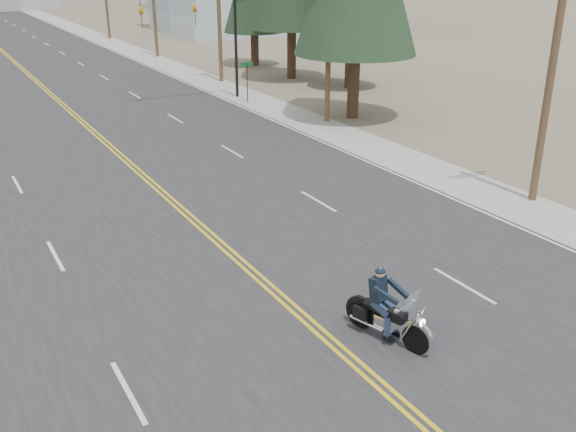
{
  "coord_description": "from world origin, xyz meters",
  "views": [
    {
      "loc": [
        -7.7,
        -7.9,
        8.97
      ],
      "look_at": [
        1.29,
        7.89,
        1.6
      ],
      "focal_mm": 40.0,
      "sensor_mm": 36.0,
      "label": 1
    }
  ],
  "objects": [
    {
      "name": "sidewalk_right",
      "position": [
        11.5,
        70.0,
        0.01
      ],
      "size": [
        3.0,
        200.0,
        0.01
      ],
      "primitive_type": "cube",
      "color": "#A5A5A0",
      "rests_on": "ground"
    },
    {
      "name": "utility_pole_b",
      "position": [
        12.5,
        23.0,
        5.98
      ],
      "size": [
        2.2,
        0.3,
        11.5
      ],
      "color": "brown",
      "rests_on": "ground"
    },
    {
      "name": "traffic_mast_right",
      "position": [
        8.98,
        32.0,
        4.94
      ],
      "size": [
        7.1,
        0.26,
        7.0
      ],
      "color": "black",
      "rests_on": "ground"
    },
    {
      "name": "utility_pole_a",
      "position": [
        12.5,
        8.0,
        5.73
      ],
      "size": [
        2.2,
        0.3,
        11.0
      ],
      "color": "brown",
      "rests_on": "ground"
    },
    {
      "name": "street_sign",
      "position": [
        10.8,
        30.0,
        1.8
      ],
      "size": [
        0.9,
        0.06,
        2.62
      ],
      "color": "black",
      "rests_on": "ground"
    },
    {
      "name": "ground_plane",
      "position": [
        0.0,
        0.0,
        0.0
      ],
      "size": [
        400.0,
        400.0,
        0.0
      ],
      "primitive_type": "plane",
      "color": "#776D56",
      "rests_on": "ground"
    },
    {
      "name": "motorcyclist",
      "position": [
        1.31,
        2.89,
        0.94
      ],
      "size": [
        1.66,
        2.6,
        1.88
      ],
      "primitive_type": null,
      "rotation": [
        0.0,
        0.0,
        3.42
      ],
      "color": "black",
      "rests_on": "ground"
    },
    {
      "name": "utility_pole_c",
      "position": [
        12.5,
        38.0,
        5.73
      ],
      "size": [
        2.2,
        0.3,
        11.0
      ],
      "color": "brown",
      "rests_on": "ground"
    }
  ]
}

